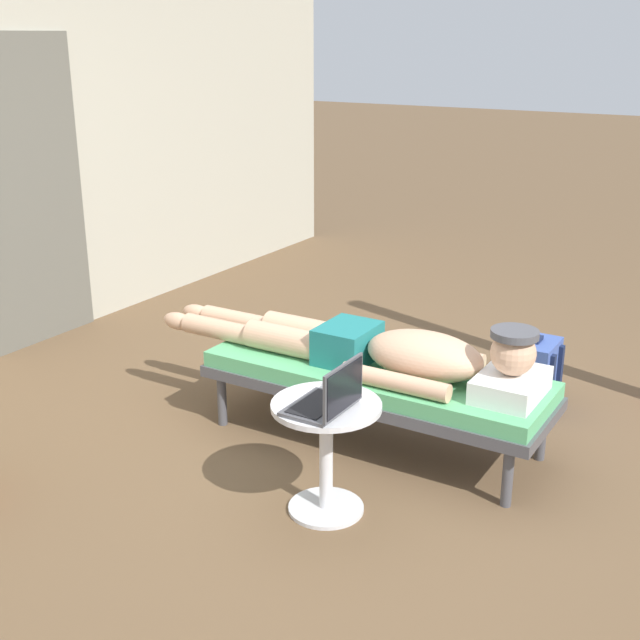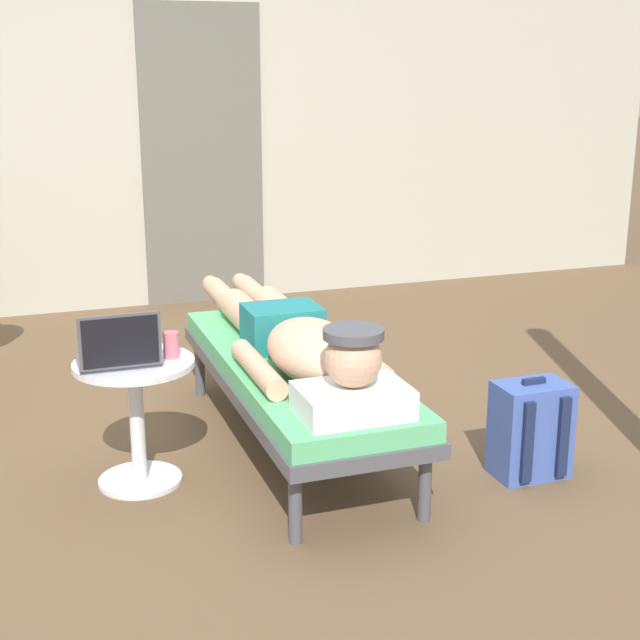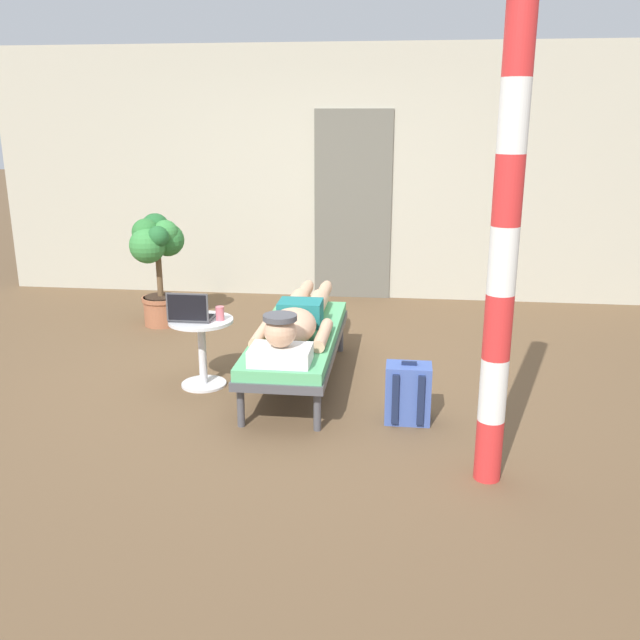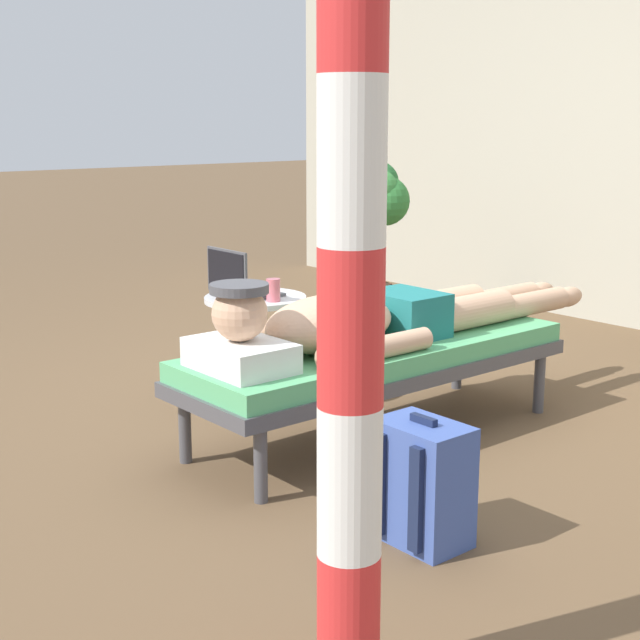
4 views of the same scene
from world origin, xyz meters
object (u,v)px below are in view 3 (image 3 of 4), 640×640
object	(u,v)px
drink_glass	(220,313)
potted_plant	(156,252)
person_reclining	(296,320)
side_table	(202,341)
laptop	(190,313)
backpack	(408,393)
porch_post	(503,261)
lounge_chair	(297,341)

from	to	relation	value
drink_glass	potted_plant	world-z (taller)	potted_plant
person_reclining	side_table	xyz separation A→B (m)	(-0.70, -0.09, -0.16)
laptop	backpack	size ratio (longest dim) A/B	0.73
laptop	porch_post	bearing A→B (deg)	-28.79
porch_post	laptop	bearing A→B (deg)	151.21
side_table	porch_post	world-z (taller)	porch_post
backpack	drink_glass	bearing A→B (deg)	162.02
side_table	backpack	size ratio (longest dim) A/B	1.23
drink_glass	backpack	size ratio (longest dim) A/B	0.25
drink_glass	backpack	bearing A→B (deg)	-17.98
side_table	porch_post	size ratio (longest dim) A/B	0.21
drink_glass	laptop	bearing A→B (deg)	-168.11
side_table	laptop	world-z (taller)	laptop
drink_glass	side_table	bearing A→B (deg)	177.30
drink_glass	person_reclining	bearing A→B (deg)	9.98
lounge_chair	laptop	xyz separation A→B (m)	(-0.76, -0.17, 0.24)
drink_glass	potted_plant	distance (m)	1.83
person_reclining	drink_glass	xyz separation A→B (m)	(-0.55, -0.10, 0.06)
backpack	side_table	bearing A→B (deg)	163.43
drink_glass	potted_plant	bearing A→B (deg)	123.93
potted_plant	lounge_chair	bearing A→B (deg)	-41.37
person_reclining	drink_glass	bearing A→B (deg)	-170.02
laptop	porch_post	world-z (taller)	porch_post
person_reclining	porch_post	size ratio (longest dim) A/B	0.86
person_reclining	lounge_chair	bearing A→B (deg)	90.00
laptop	potted_plant	xyz separation A→B (m)	(-0.81, 1.56, 0.14)
lounge_chair	porch_post	distance (m)	2.04
side_table	backpack	distance (m)	1.61
drink_glass	porch_post	distance (m)	2.28
lounge_chair	potted_plant	size ratio (longest dim) A/B	1.68
drink_glass	potted_plant	xyz separation A→B (m)	(-1.02, 1.51, 0.14)
backpack	potted_plant	xyz separation A→B (m)	(-2.41, 1.97, 0.52)
lounge_chair	laptop	world-z (taller)	laptop
side_table	laptop	xyz separation A→B (m)	(-0.06, -0.05, 0.23)
lounge_chair	porch_post	xyz separation A→B (m)	(1.29, -1.30, 0.91)
backpack	lounge_chair	bearing A→B (deg)	145.20
lounge_chair	person_reclining	distance (m)	0.18
potted_plant	side_table	bearing A→B (deg)	-60.04
person_reclining	backpack	xyz separation A→B (m)	(0.84, -0.55, -0.32)
backpack	porch_post	distance (m)	1.36
laptop	drink_glass	distance (m)	0.21
backpack	potted_plant	distance (m)	3.15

